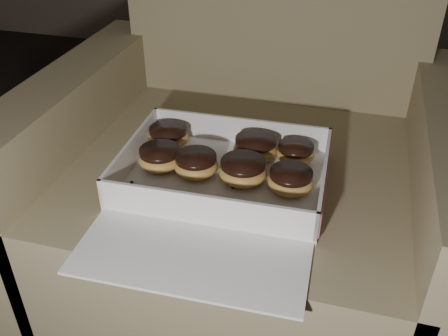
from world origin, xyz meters
TOP-DOWN VIEW (x-y plane):
  - armchair at (-0.11, 0.76)m, footprint 0.84×0.71m
  - bakery_box at (-0.12, 0.58)m, footprint 0.36×0.42m
  - donut_a at (-0.08, 0.70)m, footprint 0.08×0.08m
  - donut_b at (-0.26, 0.70)m, footprint 0.08×0.08m
  - donut_c at (-0.00, 0.61)m, footprint 0.08×0.08m
  - donut_d at (-0.01, 0.70)m, footprint 0.07×0.07m
  - donut_e at (-0.24, 0.62)m, footprint 0.08×0.08m
  - donut_f at (-0.09, 0.62)m, footprint 0.08×0.08m
  - donut_g at (-0.17, 0.62)m, footprint 0.08×0.08m
  - crumb_a at (-0.10, 0.59)m, footprint 0.01×0.01m
  - crumb_b at (-0.07, 0.52)m, footprint 0.01×0.01m
  - crumb_c at (-0.22, 0.54)m, footprint 0.01×0.01m
  - crumb_d at (-0.26, 0.54)m, footprint 0.01×0.01m
  - crumb_e at (-0.27, 0.56)m, footprint 0.01×0.01m

SIDE VIEW (x-z plane):
  - armchair at x=-0.11m, z-range -0.16..0.71m
  - crumb_a at x=-0.10m, z-range 0.40..0.40m
  - crumb_b at x=-0.07m, z-range 0.40..0.40m
  - crumb_c at x=-0.22m, z-range 0.40..0.40m
  - crumb_d at x=-0.26m, z-range 0.40..0.40m
  - crumb_e at x=-0.27m, z-range 0.40..0.40m
  - bakery_box at x=-0.12m, z-range 0.37..0.44m
  - donut_d at x=-0.01m, z-range 0.40..0.44m
  - donut_b at x=-0.26m, z-range 0.40..0.44m
  - donut_c at x=0.00m, z-range 0.40..0.44m
  - donut_e at x=-0.24m, z-range 0.40..0.44m
  - donut_g at x=-0.17m, z-range 0.40..0.44m
  - donut_a at x=-0.08m, z-range 0.40..0.44m
  - donut_f at x=-0.09m, z-range 0.40..0.44m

